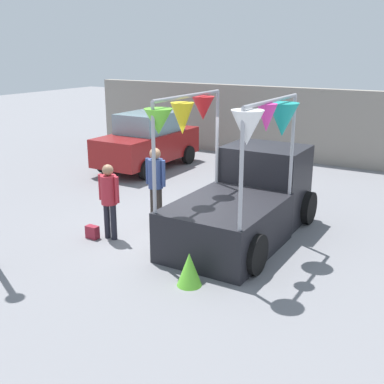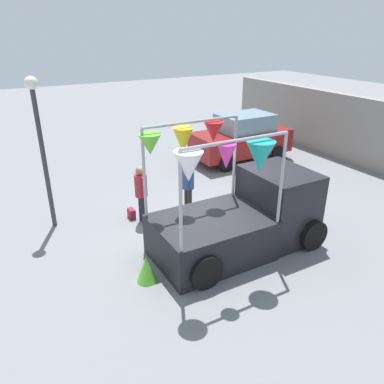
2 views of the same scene
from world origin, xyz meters
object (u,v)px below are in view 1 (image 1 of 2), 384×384
parked_car (148,141)px  person_vendor (156,178)px  folded_kite_bundle_lime (189,269)px  person_customer (109,195)px  handbag (92,232)px  vendor_truck (247,195)px

parked_car → person_vendor: (3.31, -4.29, 0.15)m
parked_car → folded_kite_bundle_lime: parked_car is taller
person_customer → person_vendor: (0.30, 1.29, 0.10)m
parked_car → folded_kite_bundle_lime: size_ratio=6.67×
parked_car → handbag: 6.41m
parked_car → person_vendor: size_ratio=2.23×
person_vendor → handbag: size_ratio=6.40×
parked_car → handbag: size_ratio=14.29×
parked_car → handbag: bearing=-65.3°
folded_kite_bundle_lime → handbag: bearing=165.3°
vendor_truck → handbag: size_ratio=14.86×
person_vendor → handbag: 1.88m
person_customer → handbag: 0.94m
vendor_truck → person_customer: vendor_truck is taller
person_customer → handbag: (-0.35, -0.20, -0.85)m
parked_car → folded_kite_bundle_lime: (5.57, -6.54, -0.64)m
person_customer → folded_kite_bundle_lime: bearing=-20.6°
parked_car → folded_kite_bundle_lime: bearing=-49.6°
vendor_truck → person_customer: (-2.40, -1.73, 0.09)m
vendor_truck → folded_kite_bundle_lime: 2.76m
vendor_truck → handbag: bearing=-144.9°
parked_car → handbag: parked_car is taller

